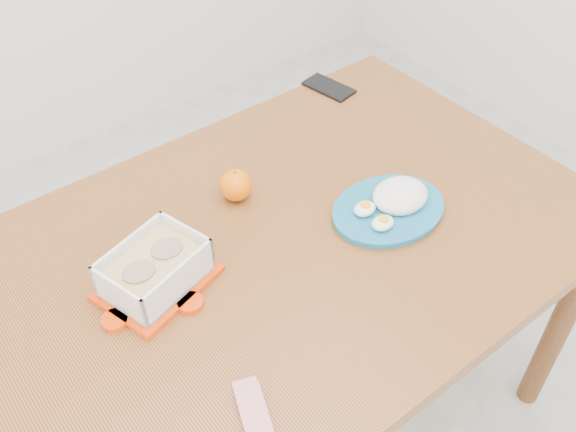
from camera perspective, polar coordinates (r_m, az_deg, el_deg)
dining_table at (r=1.43m, az=0.00°, el=-4.25°), size 1.36×0.92×0.75m
food_container at (r=1.27m, az=-11.74°, el=-4.71°), size 0.26×0.22×0.09m
orange_fruit at (r=1.44m, az=-4.67°, el=2.74°), size 0.07×0.07×0.07m
rice_plate at (r=1.43m, az=9.27°, el=1.14°), size 0.28×0.28×0.07m
smartphone at (r=1.82m, az=3.63°, el=11.34°), size 0.10×0.15×0.01m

